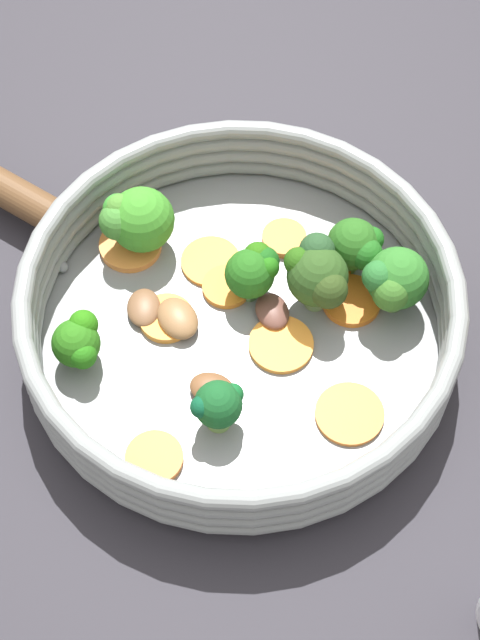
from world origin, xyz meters
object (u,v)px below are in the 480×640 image
object	(u,v)px
carrot_slice_6	(284,238)
broccoli_floret_4	(254,270)
broccoli_floret_6	(218,405)
mushroom_piece_2	(144,308)
carrot_slice_2	(351,301)
skillet	(240,336)
broccoli_floret_2	(357,246)
carrot_slice_9	(331,265)
broccoli_floret_1	(78,342)
carrot_slice_8	(154,458)
broccoli_floret_0	(135,219)
carrot_slice_3	(128,247)
carrot_slice_1	(354,409)
carrot_slice_0	(211,262)
carrot_slice_5	(281,344)
mushroom_piece_1	(272,311)
carrot_slice_4	(167,318)
broccoli_floret_5	(394,281)
mushroom_piece_0	(213,389)
mushroom_piece_3	(178,318)
broccoli_floret_3	(318,275)
carrot_slice_7	(227,287)

from	to	relation	value
carrot_slice_6	broccoli_floret_4	distance (m)	0.05
broccoli_floret_6	mushroom_piece_2	xyz separation A→B (m)	(-0.03, -0.10, -0.02)
carrot_slice_2	skillet	bearing A→B (deg)	-31.71
broccoli_floret_2	broccoli_floret_4	distance (m)	0.07
carrot_slice_9	broccoli_floret_6	world-z (taller)	broccoli_floret_6
broccoli_floret_1	broccoli_floret_2	distance (m)	0.20
carrot_slice_8	broccoli_floret_0	xyz separation A→B (m)	(-0.11, -0.12, 0.03)
carrot_slice_3	carrot_slice_8	distance (m)	0.17
carrot_slice_1	carrot_slice_9	bearing A→B (deg)	-133.53
carrot_slice_0	carrot_slice_5	bearing A→B (deg)	77.23
carrot_slice_3	mushroom_piece_1	distance (m)	0.12
carrot_slice_4	broccoli_floret_5	xyz separation A→B (m)	(-0.11, 0.11, 0.03)
broccoli_floret_0	mushroom_piece_0	distance (m)	0.13
carrot_slice_0	mushroom_piece_1	distance (m)	0.06
broccoli_floret_0	mushroom_piece_3	distance (m)	0.08
skillet	broccoli_floret_4	distance (m)	0.05
broccoli_floret_4	mushroom_piece_1	xyz separation A→B (m)	(0.01, 0.02, -0.02)
carrot_slice_0	broccoli_floret_4	xyz separation A→B (m)	(-0.00, 0.04, 0.03)
mushroom_piece_0	carrot_slice_1	bearing A→B (deg)	123.46
skillet	carrot_slice_0	size ratio (longest dim) A/B	6.66
skillet	carrot_slice_6	size ratio (longest dim) A/B	8.85
mushroom_piece_0	mushroom_piece_3	size ratio (longest dim) A/B	0.89
carrot_slice_3	broccoli_floret_0	distance (m)	0.03
mushroom_piece_2	broccoli_floret_3	bearing A→B (deg)	135.41
carrot_slice_7	carrot_slice_9	distance (m)	0.08
carrot_slice_0	carrot_slice_4	world-z (taller)	carrot_slice_4
carrot_slice_1	broccoli_floret_6	bearing A→B (deg)	-42.85
carrot_slice_5	carrot_slice_4	bearing A→B (deg)	-62.84
carrot_slice_7	mushroom_piece_2	size ratio (longest dim) A/B	1.11
carrot_slice_8	broccoli_floret_2	size ratio (longest dim) A/B	0.77
carrot_slice_2	carrot_slice_7	world-z (taller)	same
carrot_slice_0	broccoli_floret_5	world-z (taller)	broccoli_floret_5
broccoli_floret_6	carrot_slice_8	bearing A→B (deg)	-15.22
carrot_slice_8	broccoli_floret_3	size ratio (longest dim) A/B	0.69
carrot_slice_9	broccoli_floret_1	distance (m)	0.19
carrot_slice_5	mushroom_piece_1	bearing A→B (deg)	-125.04
skillet	mushroom_piece_3	size ratio (longest dim) A/B	8.16
skillet	carrot_slice_0	distance (m)	0.06
carrot_slice_8	mushroom_piece_2	world-z (taller)	mushroom_piece_2
carrot_slice_2	mushroom_piece_1	xyz separation A→B (m)	(0.04, -0.03, 0.00)
broccoli_floret_4	broccoli_floret_6	size ratio (longest dim) A/B	1.05
carrot_slice_3	carrot_slice_4	bearing A→B (deg)	68.27
carrot_slice_7	broccoli_floret_5	distance (m)	0.12
carrot_slice_6	carrot_slice_7	distance (m)	0.06
mushroom_piece_1	carrot_slice_9	bearing A→B (deg)	175.69
carrot_slice_2	carrot_slice_1	bearing A→B (deg)	39.64
carrot_slice_5	mushroom_piece_0	distance (m)	0.06
broccoli_floret_3	broccoli_floret_0	bearing A→B (deg)	-69.33
carrot_slice_7	carrot_slice_8	bearing A→B (deg)	22.56
carrot_slice_6	broccoli_floret_5	xyz separation A→B (m)	(-0.01, 0.09, 0.03)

